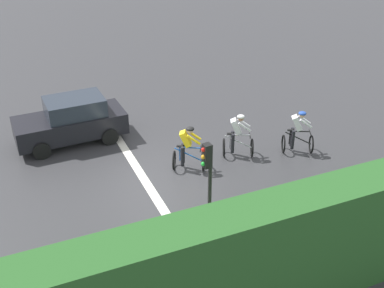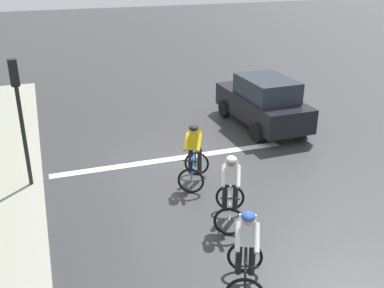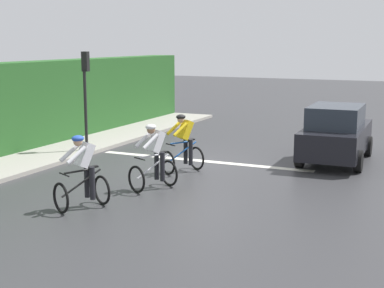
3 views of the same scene
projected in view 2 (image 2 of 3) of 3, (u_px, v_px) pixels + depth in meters
The scene contains 7 objects.
ground_plane at pixel (175, 164), 13.00m from camera, with size 80.00×80.00×0.00m, color #333335.
road_marking_stop_line at pixel (172, 159), 13.29m from camera, with size 7.00×0.30×0.01m, color silver.
cyclist_lead at pixel (246, 252), 7.87m from camera, with size 1.08×1.27×1.66m.
cyclist_second at pixel (230, 190), 9.92m from camera, with size 1.07×1.26×1.66m.
cyclist_mid at pixel (194, 155), 11.62m from camera, with size 1.11×1.27×1.66m.
car_black at pixel (263, 102), 15.49m from camera, with size 1.98×4.15×1.76m.
traffic_light_near_crossing at pixel (19, 106), 10.84m from camera, with size 0.22×0.31×3.34m.
Camera 2 is at (3.38, 11.24, 5.63)m, focal length 42.15 mm.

